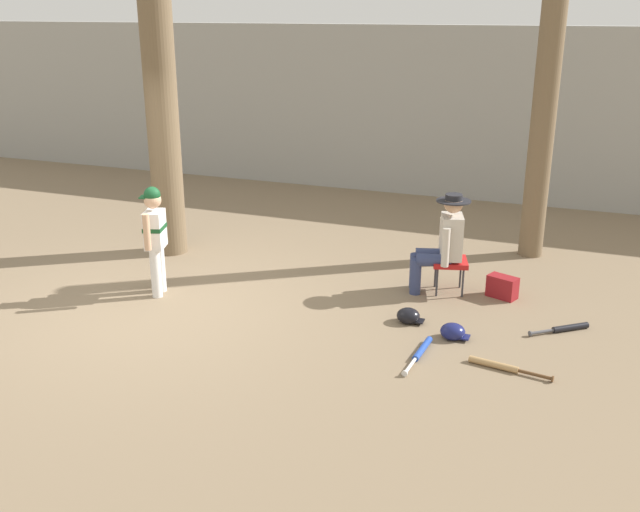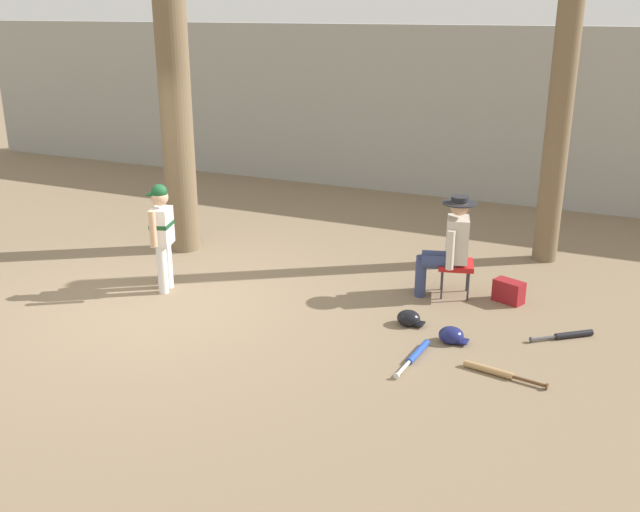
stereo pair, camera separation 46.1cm
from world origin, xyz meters
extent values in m
plane|color=#7F6B51|center=(0.00, 0.00, 0.00)|extent=(60.00, 60.00, 0.00)
cube|color=#9E9E99|center=(0.00, 6.42, 1.48)|extent=(18.00, 0.36, 2.95)
cylinder|color=brown|center=(-0.92, 1.89, 3.02)|extent=(0.43, 0.43, 6.04)
cone|color=brown|center=(-0.92, 1.89, 0.00)|extent=(0.72, 0.72, 0.26)
cylinder|color=brown|center=(3.76, 3.54, 2.18)|extent=(0.32, 0.32, 4.36)
cone|color=brown|center=(3.76, 3.54, 0.00)|extent=(0.53, 0.53, 0.19)
cylinder|color=white|center=(-0.18, 0.39, 0.29)|extent=(0.12, 0.12, 0.58)
cylinder|color=white|center=(-0.24, 0.56, 0.29)|extent=(0.12, 0.12, 0.58)
cube|color=white|center=(-0.21, 0.48, 0.80)|extent=(0.28, 0.35, 0.44)
cube|color=#144723|center=(-0.21, 0.48, 0.82)|extent=(0.29, 0.36, 0.05)
sphere|color=tan|center=(-0.21, 0.48, 1.15)|extent=(0.20, 0.20, 0.20)
sphere|color=#144723|center=(-0.21, 0.48, 1.21)|extent=(0.19, 0.19, 0.19)
cube|color=#144723|center=(-0.30, 0.45, 1.19)|extent=(0.14, 0.16, 0.02)
cylinder|color=tan|center=(-0.16, 0.24, 0.84)|extent=(0.10, 0.10, 0.42)
cylinder|color=tan|center=(-0.31, 0.67, 0.72)|extent=(0.10, 0.10, 0.40)
ellipsoid|color=black|center=(-0.37, 0.67, 0.56)|extent=(0.25, 0.18, 0.18)
cube|color=red|center=(2.98, 1.78, 0.38)|extent=(0.49, 0.49, 0.06)
cylinder|color=#333338|center=(2.88, 1.59, 0.19)|extent=(0.02, 0.02, 0.38)
cylinder|color=#333338|center=(2.80, 1.88, 0.19)|extent=(0.02, 0.02, 0.38)
cylinder|color=#333338|center=(3.17, 1.67, 0.19)|extent=(0.02, 0.02, 0.38)
cylinder|color=#333338|center=(3.09, 1.96, 0.19)|extent=(0.02, 0.02, 0.38)
cylinder|color=navy|center=(2.63, 1.57, 0.21)|extent=(0.13, 0.13, 0.43)
cylinder|color=navy|center=(2.57, 1.76, 0.21)|extent=(0.13, 0.13, 0.43)
cylinder|color=navy|center=(2.82, 1.63, 0.43)|extent=(0.43, 0.25, 0.15)
cylinder|color=navy|center=(2.76, 1.82, 0.43)|extent=(0.43, 0.25, 0.15)
cube|color=beige|center=(2.98, 1.78, 0.69)|extent=(0.33, 0.41, 0.52)
cylinder|color=beige|center=(2.97, 1.54, 0.63)|extent=(0.11, 0.11, 0.46)
cylinder|color=beige|center=(2.85, 1.97, 0.63)|extent=(0.11, 0.11, 0.46)
sphere|color=tan|center=(2.98, 1.78, 1.09)|extent=(0.22, 0.22, 0.22)
cylinder|color=#232328|center=(2.98, 1.78, 1.12)|extent=(0.40, 0.40, 0.02)
cylinder|color=#232328|center=(2.98, 1.78, 1.16)|extent=(0.20, 0.20, 0.09)
cube|color=maroon|center=(3.61, 1.83, 0.13)|extent=(0.38, 0.29, 0.26)
cylinder|color=#2347AD|center=(3.07, 0.11, 0.03)|extent=(0.10, 0.48, 0.07)
cylinder|color=silver|center=(3.04, -0.29, 0.03)|extent=(0.05, 0.32, 0.03)
cylinder|color=silver|center=(3.03, -0.45, 0.03)|extent=(0.06, 0.02, 0.06)
cylinder|color=tan|center=(3.77, 0.02, 0.03)|extent=(0.48, 0.14, 0.07)
cylinder|color=brown|center=(4.16, -0.04, 0.03)|extent=(0.32, 0.08, 0.03)
cylinder|color=brown|center=(4.31, -0.07, 0.03)|extent=(0.02, 0.06, 0.06)
cylinder|color=black|center=(4.41, 1.16, 0.03)|extent=(0.37, 0.32, 0.07)
cylinder|color=#4C4C51|center=(4.14, 0.93, 0.03)|extent=(0.24, 0.20, 0.03)
cylinder|color=#4C4C51|center=(4.03, 0.85, 0.03)|extent=(0.05, 0.05, 0.06)
ellipsoid|color=navy|center=(3.28, 0.52, 0.08)|extent=(0.26, 0.23, 0.18)
cube|color=navy|center=(3.41, 0.52, 0.04)|extent=(0.11, 0.13, 0.02)
ellipsoid|color=black|center=(2.76, 0.74, 0.07)|extent=(0.25, 0.23, 0.17)
cube|color=black|center=(2.88, 0.74, 0.03)|extent=(0.10, 0.13, 0.02)
camera|label=1|loc=(4.41, -6.21, 3.22)|focal=40.22mm
camera|label=2|loc=(4.84, -6.03, 3.22)|focal=40.22mm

